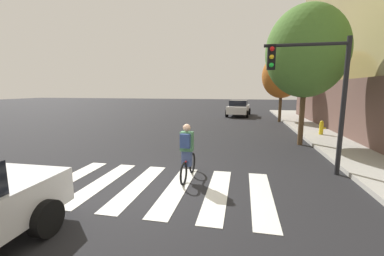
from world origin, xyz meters
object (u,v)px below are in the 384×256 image
(street_tree_near, at_px, (306,52))
(street_tree_mid, at_px, (282,76))
(fire_hydrant, at_px, (321,128))
(sedan_mid, at_px, (239,108))
(cyclist, at_px, (187,152))
(traffic_light_near, at_px, (316,83))

(street_tree_near, bearing_deg, street_tree_mid, 88.45)
(fire_hydrant, relative_size, street_tree_near, 0.12)
(street_tree_mid, bearing_deg, sedan_mid, 130.96)
(fire_hydrant, bearing_deg, sedan_mid, 114.87)
(sedan_mid, distance_m, street_tree_mid, 5.93)
(fire_hydrant, distance_m, street_tree_mid, 7.23)
(sedan_mid, relative_size, street_tree_mid, 0.86)
(cyclist, height_order, fire_hydrant, cyclist)
(traffic_light_near, height_order, fire_hydrant, traffic_light_near)
(fire_hydrant, distance_m, street_tree_near, 4.74)
(fire_hydrant, height_order, street_tree_near, street_tree_near)
(sedan_mid, distance_m, cyclist, 18.21)
(fire_hydrant, bearing_deg, street_tree_near, -124.91)
(cyclist, distance_m, traffic_light_near, 4.44)
(traffic_light_near, xyz_separation_m, street_tree_mid, (0.86, 12.87, 0.86))
(traffic_light_near, relative_size, street_tree_mid, 0.76)
(sedan_mid, relative_size, traffic_light_near, 1.13)
(sedan_mid, xyz_separation_m, cyclist, (-1.18, -18.18, 0.03))
(traffic_light_near, bearing_deg, street_tree_mid, 86.17)
(street_tree_mid, bearing_deg, fire_hydrant, -77.89)
(fire_hydrant, xyz_separation_m, street_tree_near, (-1.59, -2.28, 3.83))
(sedan_mid, height_order, street_tree_near, street_tree_near)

